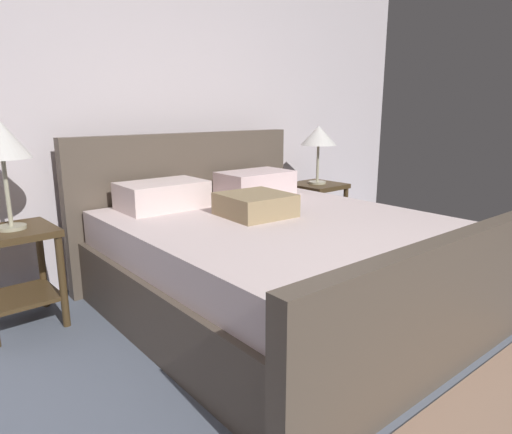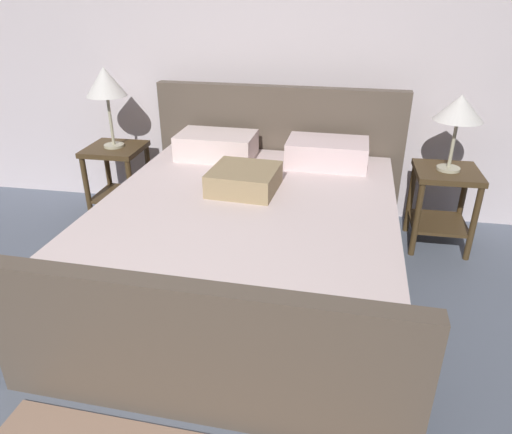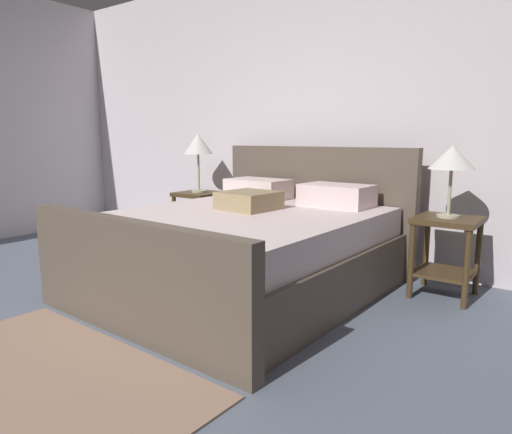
# 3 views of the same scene
# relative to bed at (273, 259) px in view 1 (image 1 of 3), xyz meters

# --- Properties ---
(wall_back) EXTENTS (6.43, 0.12, 2.83)m
(wall_back) POSITION_rel_bed_xyz_m (-0.29, 1.26, 1.07)
(wall_back) COLOR silver
(wall_back) RESTS_ON ground
(bed) EXTENTS (1.99, 2.26, 1.10)m
(bed) POSITION_rel_bed_xyz_m (0.00, 0.00, 0.00)
(bed) COLOR brown
(bed) RESTS_ON ground
(nightstand_right) EXTENTS (0.44, 0.44, 0.60)m
(nightstand_right) POSITION_rel_bed_xyz_m (1.28, 0.75, 0.06)
(nightstand_right) COLOR #47341C
(nightstand_right) RESTS_ON ground
(table_lamp_right) EXTENTS (0.33, 0.33, 0.53)m
(table_lamp_right) POSITION_rel_bed_xyz_m (1.28, 0.75, 0.68)
(table_lamp_right) COLOR #B7B293
(table_lamp_right) RESTS_ON nightstand_right
(nightstand_left) EXTENTS (0.44, 0.44, 0.60)m
(nightstand_left) POSITION_rel_bed_xyz_m (-1.28, 0.84, 0.06)
(nightstand_left) COLOR #47341C
(nightstand_left) RESTS_ON ground
(table_lamp_left) EXTENTS (0.31, 0.31, 0.62)m
(table_lamp_left) POSITION_rel_bed_xyz_m (-1.28, 0.84, 0.76)
(table_lamp_left) COLOR #B7B293
(table_lamp_left) RESTS_ON nightstand_left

